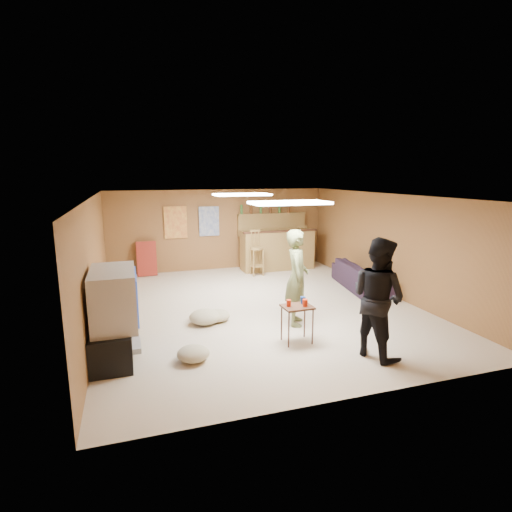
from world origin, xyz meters
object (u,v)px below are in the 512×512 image
object	(u,v)px
bar_counter	(277,250)
person_black	(378,298)
person_olive	(297,278)
sofa	(362,276)
tray_table	(297,324)
tv_body	(114,297)

from	to	relation	value
bar_counter	person_black	world-z (taller)	person_black
bar_counter	person_olive	distance (m)	4.19
sofa	bar_counter	bearing A→B (deg)	36.23
person_olive	tray_table	xyz separation A→B (m)	(-0.31, -0.74, -0.55)
sofa	tray_table	size ratio (longest dim) A/B	3.31
tv_body	bar_counter	size ratio (longest dim) A/B	0.55
person_olive	sofa	size ratio (longest dim) A/B	0.85
person_black	tray_table	bearing A→B (deg)	32.44
bar_counter	sofa	world-z (taller)	bar_counter
person_olive	sofa	xyz separation A→B (m)	(2.36, 1.64, -0.55)
bar_counter	person_olive	xyz separation A→B (m)	(-1.16, -4.02, 0.29)
person_black	sofa	xyz separation A→B (m)	(1.76, 3.15, -0.58)
person_olive	tray_table	world-z (taller)	person_olive
person_olive	person_black	distance (m)	1.62
tv_body	sofa	world-z (taller)	tv_body
bar_counter	sofa	xyz separation A→B (m)	(1.20, -2.38, -0.26)
bar_counter	person_black	size ratio (longest dim) A/B	1.15
tv_body	bar_counter	world-z (taller)	tv_body
person_olive	person_black	xyz separation A→B (m)	(0.60, -1.51, 0.03)
person_olive	sofa	bearing A→B (deg)	-32.88
tv_body	sofa	xyz separation A→B (m)	(5.35, 2.07, -0.61)
person_black	tray_table	xyz separation A→B (m)	(-0.91, 0.77, -0.57)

